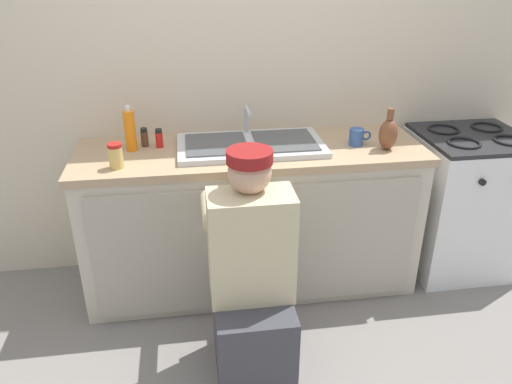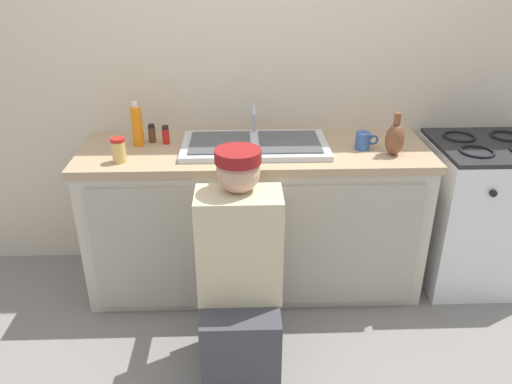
{
  "view_description": "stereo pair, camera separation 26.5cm",
  "coord_description": "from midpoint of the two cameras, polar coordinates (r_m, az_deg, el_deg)",
  "views": [
    {
      "loc": [
        -0.34,
        -2.26,
        1.85
      ],
      "look_at": [
        0.0,
        0.1,
        0.7
      ],
      "focal_mm": 35.0,
      "sensor_mm": 36.0,
      "label": 1
    },
    {
      "loc": [
        -0.08,
        -2.28,
        1.85
      ],
      "look_at": [
        0.0,
        0.1,
        0.7
      ],
      "focal_mm": 35.0,
      "sensor_mm": 36.0,
      "label": 2
    }
  ],
  "objects": [
    {
      "name": "ground_plane",
      "position": [
        2.94,
        2.72,
        -13.25
      ],
      "size": [
        12.0,
        12.0,
        0.0
      ],
      "primitive_type": "plane",
      "color": "gray"
    },
    {
      "name": "condiment_jar",
      "position": [
        2.61,
        -12.65,
        4.64
      ],
      "size": [
        0.07,
        0.07,
        0.13
      ],
      "color": "#DBB760",
      "rests_on": "countertop"
    },
    {
      "name": "stove_range",
      "position": [
        3.31,
        26.09,
        -2.19
      ],
      "size": [
        0.62,
        0.62,
        0.89
      ],
      "color": "white",
      "rests_on": "ground_plane"
    },
    {
      "name": "spice_bottle_red",
      "position": [
        2.83,
        -7.65,
        6.44
      ],
      "size": [
        0.04,
        0.04,
        0.1
      ],
      "color": "red",
      "rests_on": "countertop"
    },
    {
      "name": "spice_bottle_pepper",
      "position": [
        2.86,
        -9.23,
        6.57
      ],
      "size": [
        0.04,
        0.04,
        0.1
      ],
      "color": "#513823",
      "rests_on": "countertop"
    },
    {
      "name": "coffee_mug",
      "position": [
        2.82,
        14.84,
        5.62
      ],
      "size": [
        0.13,
        0.08,
        0.09
      ],
      "color": "#335699",
      "rests_on": "countertop"
    },
    {
      "name": "counter_cabinet",
      "position": [
        2.94,
        2.45,
        -3.38
      ],
      "size": [
        1.88,
        0.62,
        0.83
      ],
      "color": "beige",
      "rests_on": "ground_plane"
    },
    {
      "name": "sink_double_basin",
      "position": [
        2.75,
        2.62,
        5.39
      ],
      "size": [
        0.8,
        0.44,
        0.19
      ],
      "color": "silver",
      "rests_on": "countertop"
    },
    {
      "name": "back_wall",
      "position": [
        2.99,
        2.24,
        14.24
      ],
      "size": [
        6.0,
        0.1,
        2.5
      ],
      "primitive_type": "cube",
      "color": "beige",
      "rests_on": "ground_plane"
    },
    {
      "name": "vase_decorative",
      "position": [
        2.77,
        18.27,
        5.75
      ],
      "size": [
        0.1,
        0.1,
        0.23
      ],
      "color": "brown",
      "rests_on": "countertop"
    },
    {
      "name": "plumber_person",
      "position": [
        2.34,
        1.45,
        -10.66
      ],
      "size": [
        0.42,
        0.61,
        1.1
      ],
      "color": "#3F3F47",
      "rests_on": "ground_plane"
    },
    {
      "name": "soap_bottle_orange",
      "position": [
        2.81,
        -10.81,
        7.39
      ],
      "size": [
        0.06,
        0.06,
        0.25
      ],
      "color": "orange",
      "rests_on": "countertop"
    },
    {
      "name": "countertop",
      "position": [
        2.77,
        2.6,
        4.6
      ],
      "size": [
        1.92,
        0.62,
        0.04
      ],
      "primitive_type": "cube",
      "color": "tan",
      "rests_on": "counter_cabinet"
    }
  ]
}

